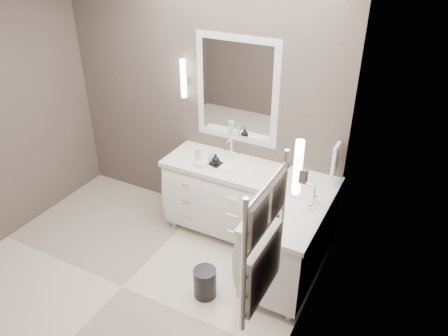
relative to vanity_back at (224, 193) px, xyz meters
The scene contains 18 objects.
floor 1.39m from the vanity_back, 110.17° to the right, with size 3.20×3.00×0.01m, color silver.
wall_back 1.01m from the vanity_back, 148.11° to the left, with size 3.20×0.01×2.70m, color #534742.
wall_right 1.89m from the vanity_back, 46.69° to the right, with size 0.01×3.00×2.70m, color #534742.
vanity_back is the anchor object (origin of this frame).
vanity_right 0.93m from the vanity_back, 20.38° to the right, with size 0.59×1.24×0.97m.
mirror_back 1.10m from the vanity_back, 90.00° to the left, with size 0.90×0.02×1.10m.
mirror_right 1.62m from the vanity_back, 20.48° to the right, with size 0.02×0.90×1.10m.
sconce_back 1.27m from the vanity_back, 160.98° to the left, with size 0.06×0.06×0.40m.
sconce_right 1.84m from the vanity_back, 43.07° to the right, with size 0.06×0.06×0.40m.
towel_bar_corner 1.26m from the vanity_back, ahead, with size 0.03×0.22×0.30m.
towel_ladder 2.16m from the vanity_back, 55.90° to the right, with size 0.06×0.58×0.90m.
waste_bin 1.05m from the vanity_back, 72.73° to the right, with size 0.21×0.21×0.29m, color black.
amenity_tray_back 0.39m from the vanity_back, 146.70° to the right, with size 0.15×0.11×0.02m, color black.
amenity_tray_right 1.08m from the vanity_back, 40.80° to the right, with size 0.11×0.15×0.02m, color black.
water_bottle 0.52m from the vanity_back, 154.30° to the right, with size 0.06×0.06×0.18m, color silver.
soap_bottle_a 0.47m from the vanity_back, 162.83° to the right, with size 0.06×0.06×0.14m, color white.
soap_bottle_b 0.45m from the vanity_back, 122.40° to the right, with size 0.09×0.09×0.11m, color black.
soap_bottle_c 1.11m from the vanity_back, 40.80° to the right, with size 0.05×0.06×0.14m, color white.
Camera 1 is at (2.25, -2.23, 3.05)m, focal length 35.00 mm.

